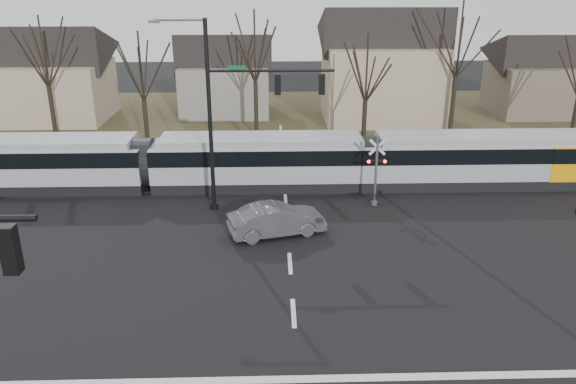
{
  "coord_description": "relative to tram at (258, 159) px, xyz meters",
  "views": [
    {
      "loc": [
        -0.77,
        -16.45,
        12.14
      ],
      "look_at": [
        0.0,
        9.0,
        2.3
      ],
      "focal_mm": 35.0,
      "sensor_mm": 36.0,
      "label": 1
    }
  ],
  "objects": [
    {
      "name": "ground",
      "position": [
        1.6,
        -16.0,
        -1.73
      ],
      "size": [
        140.0,
        140.0,
        0.0
      ],
      "primitive_type": "plane",
      "color": "black"
    },
    {
      "name": "grass_verge",
      "position": [
        1.6,
        16.0,
        -1.73
      ],
      "size": [
        140.0,
        28.0,
        0.01
      ],
      "primitive_type": "cube",
      "color": "#38331E",
      "rests_on": "ground"
    },
    {
      "name": "stop_line",
      "position": [
        1.6,
        -17.8,
        -1.72
      ],
      "size": [
        28.0,
        0.35,
        0.01
      ],
      "primitive_type": "cube",
      "color": "silver",
      "rests_on": "ground"
    },
    {
      "name": "lane_dashes",
      "position": [
        1.6,
        -0.0,
        -1.72
      ],
      "size": [
        0.18,
        30.0,
        0.01
      ],
      "color": "silver",
      "rests_on": "ground"
    },
    {
      "name": "rail_pair",
      "position": [
        1.6,
        -0.2,
        -1.7
      ],
      "size": [
        90.0,
        1.52,
        0.06
      ],
      "color": "#59595E",
      "rests_on": "ground"
    },
    {
      "name": "tram",
      "position": [
        0.0,
        0.0,
        0.0
      ],
      "size": [
        41.89,
        3.11,
        3.18
      ],
      "color": "gray",
      "rests_on": "ground"
    },
    {
      "name": "sedan",
      "position": [
        1.03,
        -6.91,
        -0.94
      ],
      "size": [
        4.2,
        5.68,
        1.58
      ],
      "primitive_type": "imported",
      "rotation": [
        0.0,
        0.0,
        1.85
      ],
      "color": "#45464C",
      "rests_on": "ground"
    },
    {
      "name": "signal_pole_far",
      "position": [
        -0.81,
        -3.5,
        3.97
      ],
      "size": [
        9.28,
        0.44,
        10.2
      ],
      "color": "black",
      "rests_on": "ground"
    },
    {
      "name": "rail_crossing_signal",
      "position": [
        6.6,
        -3.21,
        0.16
      ],
      "size": [
        1.08,
        0.36,
        4.0
      ],
      "color": "#59595B",
      "rests_on": "ground"
    },
    {
      "name": "tree_row",
      "position": [
        3.6,
        10.0,
        3.27
      ],
      "size": [
        59.2,
        7.2,
        10.0
      ],
      "color": "black",
      "rests_on": "ground"
    },
    {
      "name": "house_a",
      "position": [
        -18.4,
        18.0,
        2.73
      ],
      "size": [
        9.72,
        8.64,
        8.6
      ],
      "color": "gray",
      "rests_on": "ground"
    },
    {
      "name": "house_b",
      "position": [
        -3.4,
        20.0,
        2.24
      ],
      "size": [
        8.64,
        7.56,
        7.65
      ],
      "color": "slate",
      "rests_on": "ground"
    },
    {
      "name": "house_c",
      "position": [
        10.6,
        17.0,
        3.5
      ],
      "size": [
        10.8,
        8.64,
        10.1
      ],
      "color": "gray",
      "rests_on": "ground"
    },
    {
      "name": "house_d",
      "position": [
        25.6,
        19.0,
        2.24
      ],
      "size": [
        8.64,
        7.56,
        7.65
      ],
      "color": "brown",
      "rests_on": "ground"
    }
  ]
}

